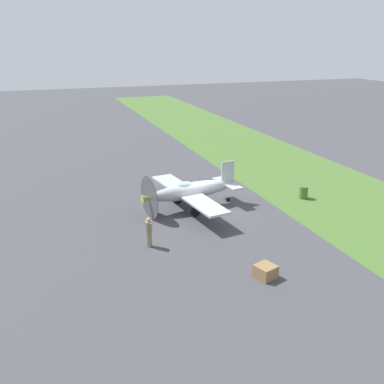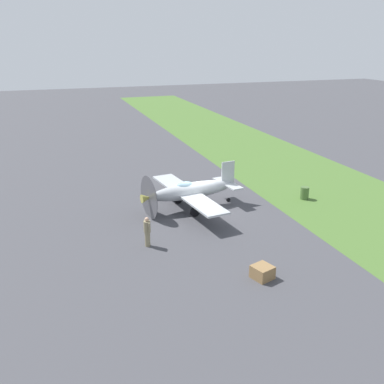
{
  "view_description": "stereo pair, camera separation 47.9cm",
  "coord_description": "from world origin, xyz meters",
  "px_view_note": "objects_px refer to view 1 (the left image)",
  "views": [
    {
      "loc": [
        -24.91,
        9.75,
        10.86
      ],
      "look_at": [
        0.47,
        0.52,
        1.19
      ],
      "focal_mm": 40.07,
      "sensor_mm": 36.0,
      "label": 1
    },
    {
      "loc": [
        -25.07,
        9.3,
        10.86
      ],
      "look_at": [
        0.47,
        0.52,
        1.19
      ],
      "focal_mm": 40.07,
      "sensor_mm": 36.0,
      "label": 2
    }
  ],
  "objects_px": {
    "airplane_lead": "(190,191)",
    "fuel_drum": "(304,192)",
    "ground_crew_chief": "(149,231)",
    "supply_crate": "(265,271)"
  },
  "relations": [
    {
      "from": "airplane_lead",
      "to": "supply_crate",
      "type": "bearing_deg",
      "value": 174.75
    },
    {
      "from": "airplane_lead",
      "to": "fuel_drum",
      "type": "relative_size",
      "value": 9.69
    },
    {
      "from": "airplane_lead",
      "to": "ground_crew_chief",
      "type": "relative_size",
      "value": 5.04
    },
    {
      "from": "airplane_lead",
      "to": "supply_crate",
      "type": "relative_size",
      "value": 9.69
    },
    {
      "from": "airplane_lead",
      "to": "ground_crew_chief",
      "type": "distance_m",
      "value": 6.02
    },
    {
      "from": "airplane_lead",
      "to": "fuel_drum",
      "type": "height_order",
      "value": "airplane_lead"
    },
    {
      "from": "airplane_lead",
      "to": "fuel_drum",
      "type": "distance_m",
      "value": 8.47
    },
    {
      "from": "fuel_drum",
      "to": "supply_crate",
      "type": "height_order",
      "value": "fuel_drum"
    },
    {
      "from": "ground_crew_chief",
      "to": "fuel_drum",
      "type": "distance_m",
      "value": 12.91
    },
    {
      "from": "airplane_lead",
      "to": "ground_crew_chief",
      "type": "height_order",
      "value": "airplane_lead"
    }
  ]
}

